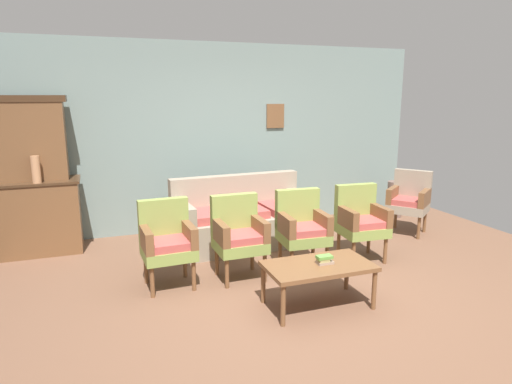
# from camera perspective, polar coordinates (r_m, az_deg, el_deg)

# --- Properties ---
(ground_plane) EXTENTS (7.68, 7.68, 0.00)m
(ground_plane) POSITION_cam_1_polar(r_m,az_deg,el_deg) (4.59, 4.24, -13.07)
(ground_plane) COLOR brown
(wall_back_with_decor) EXTENTS (6.40, 0.09, 2.70)m
(wall_back_with_decor) POSITION_cam_1_polar(r_m,az_deg,el_deg) (6.66, -4.91, 6.96)
(wall_back_with_decor) COLOR gray
(wall_back_with_decor) RESTS_ON ground
(side_cabinet) EXTENTS (1.16, 0.55, 0.93)m
(side_cabinet) POSITION_cam_1_polar(r_m,az_deg,el_deg) (6.26, -26.50, -2.88)
(side_cabinet) COLOR brown
(side_cabinet) RESTS_ON ground
(cabinet_upper_hutch) EXTENTS (0.99, 0.38, 1.03)m
(cabinet_upper_hutch) POSITION_cam_1_polar(r_m,az_deg,el_deg) (6.18, -27.29, 6.17)
(cabinet_upper_hutch) COLOR brown
(cabinet_upper_hutch) RESTS_ON side_cabinet
(vase_on_cabinet) EXTENTS (0.10, 0.10, 0.33)m
(vase_on_cabinet) POSITION_cam_1_polar(r_m,az_deg,el_deg) (5.94, -26.27, 2.59)
(vase_on_cabinet) COLOR tan
(vase_on_cabinet) RESTS_ON side_cabinet
(floral_couch) EXTENTS (1.86, 0.91, 0.90)m
(floral_couch) POSITION_cam_1_polar(r_m,az_deg,el_deg) (5.97, -1.68, -3.64)
(floral_couch) COLOR gray
(floral_couch) RESTS_ON ground
(armchair_row_middle) EXTENTS (0.54, 0.51, 0.90)m
(armchair_row_middle) POSITION_cam_1_polar(r_m,az_deg,el_deg) (4.73, -11.27, -5.97)
(armchair_row_middle) COLOR #849947
(armchair_row_middle) RESTS_ON ground
(armchair_by_doorway) EXTENTS (0.53, 0.50, 0.90)m
(armchair_by_doorway) POSITION_cam_1_polar(r_m,az_deg,el_deg) (4.85, -2.24, -5.27)
(armchair_by_doorway) COLOR #849947
(armchair_by_doorway) RESTS_ON ground
(armchair_near_couch_end) EXTENTS (0.55, 0.52, 0.90)m
(armchair_near_couch_end) POSITION_cam_1_polar(r_m,az_deg,el_deg) (5.14, 5.87, -4.33)
(armchair_near_couch_end) COLOR #849947
(armchair_near_couch_end) RESTS_ON ground
(armchair_near_cabinet) EXTENTS (0.55, 0.52, 0.90)m
(armchair_near_cabinet) POSITION_cam_1_polar(r_m,az_deg,el_deg) (5.53, 13.22, -3.39)
(armchair_near_cabinet) COLOR #849947
(armchair_near_cabinet) RESTS_ON ground
(wingback_chair_by_fireplace) EXTENTS (0.71, 0.71, 0.90)m
(wingback_chair_by_fireplace) POSITION_cam_1_polar(r_m,az_deg,el_deg) (6.79, 18.96, -0.85)
(wingback_chair_by_fireplace) COLOR gray
(wingback_chair_by_fireplace) RESTS_ON ground
(coffee_table) EXTENTS (1.00, 0.56, 0.42)m
(coffee_table) POSITION_cam_1_polar(r_m,az_deg,el_deg) (4.27, 7.96, -9.63)
(coffee_table) COLOR brown
(coffee_table) RESTS_ON ground
(book_stack_on_table) EXTENTS (0.16, 0.09, 0.08)m
(book_stack_on_table) POSITION_cam_1_polar(r_m,az_deg,el_deg) (4.25, 8.69, -8.54)
(book_stack_on_table) COLOR tan
(book_stack_on_table) RESTS_ON coffee_table
(floor_vase_by_wall) EXTENTS (0.25, 0.25, 0.59)m
(floor_vase_by_wall) POSITION_cam_1_polar(r_m,az_deg,el_deg) (7.67, 17.26, -0.86)
(floor_vase_by_wall) COLOR #74594E
(floor_vase_by_wall) RESTS_ON ground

